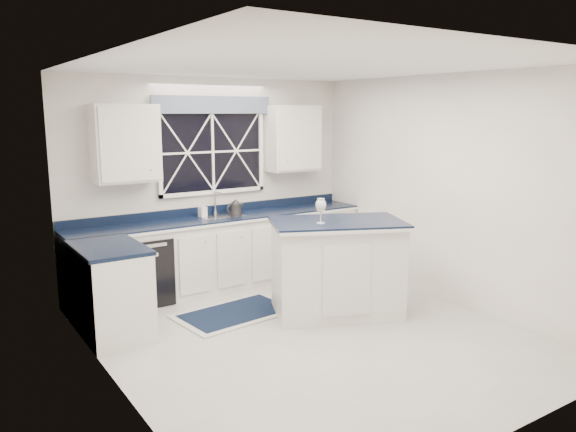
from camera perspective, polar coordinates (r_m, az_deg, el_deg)
ground at (r=5.92m, az=2.41°, el=-11.93°), size 4.50×4.50×0.00m
back_wall at (r=7.46m, az=-7.74°, el=3.43°), size 4.00×0.10×2.70m
base_cabinets at (r=7.08m, az=-8.32°, el=-4.40°), size 3.99×1.60×0.90m
countertop at (r=7.26m, az=-6.62°, el=-0.18°), size 3.98×0.64×0.04m
dishwasher at (r=6.96m, az=-14.64°, el=-5.23°), size 0.60×0.58×0.82m
window at (r=7.38m, az=-7.67°, el=7.09°), size 1.65×0.09×1.26m
upper_cabinets at (r=7.26m, az=-7.26°, el=7.60°), size 3.10×0.34×0.90m
faucet at (r=7.41m, az=-7.34°, el=1.41°), size 0.05×0.20×0.30m
island at (r=6.35m, az=4.98°, el=-5.22°), size 1.67×1.38×1.08m
rug at (r=6.50m, az=-5.35°, el=-9.77°), size 1.40×0.94×0.02m
kettle at (r=7.42m, az=-5.36°, el=0.93°), size 0.27×0.19×0.19m
wine_glass at (r=6.03m, az=3.36°, el=1.00°), size 0.12×0.12×0.27m
soap_bottle at (r=7.23m, az=-8.67°, el=0.66°), size 0.10×0.10×0.19m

